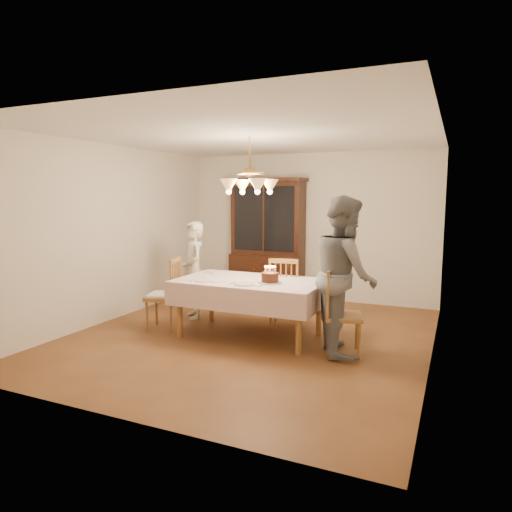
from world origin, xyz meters
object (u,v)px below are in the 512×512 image
at_px(dining_table, 250,286).
at_px(chair_far_side, 285,296).
at_px(birthday_cake, 270,278).
at_px(elderly_woman, 194,270).
at_px(china_hutch, 267,241).

xyz_separation_m(dining_table, chair_far_side, (0.28, 0.60, -0.24)).
bearing_deg(chair_far_side, birthday_cake, -86.41).
bearing_deg(elderly_woman, dining_table, 22.00).
xyz_separation_m(elderly_woman, birthday_cake, (1.48, -0.59, 0.09)).
height_order(china_hutch, elderly_woman, china_hutch).
bearing_deg(china_hutch, chair_far_side, -59.73).
bearing_deg(dining_table, birthday_cake, -14.59).
xyz_separation_m(chair_far_side, birthday_cake, (0.04, -0.68, 0.38)).
distance_m(chair_far_side, elderly_woman, 1.47).
bearing_deg(chair_far_side, dining_table, -114.73).
distance_m(china_hutch, birthday_cake, 2.56).
xyz_separation_m(china_hutch, birthday_cake, (1.01, -2.34, -0.22)).
distance_m(dining_table, china_hutch, 2.38).
relative_size(dining_table, china_hutch, 0.88).
bearing_deg(elderly_woman, chair_far_side, 49.24).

